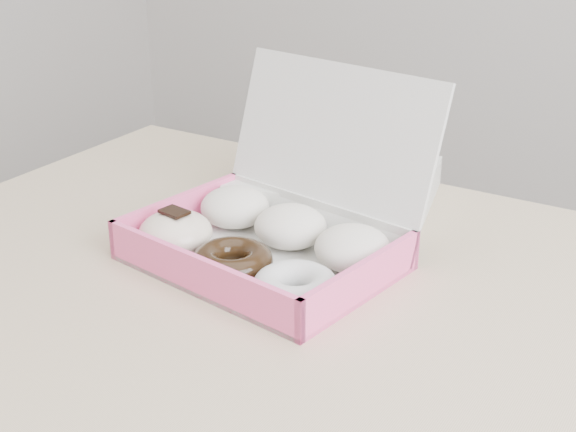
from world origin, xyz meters
The scene contains 3 objects.
table centered at (0.00, 0.00, 0.67)m, with size 1.20×0.80×0.75m.
donut_box centered at (-0.10, 0.05, 0.79)m, with size 0.35×0.33×0.22m.
newspapers centered at (-0.12, 0.26, 0.77)m, with size 0.28×0.22×0.04m, color silver.
Camera 1 is at (0.39, -0.71, 1.20)m, focal length 50.00 mm.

